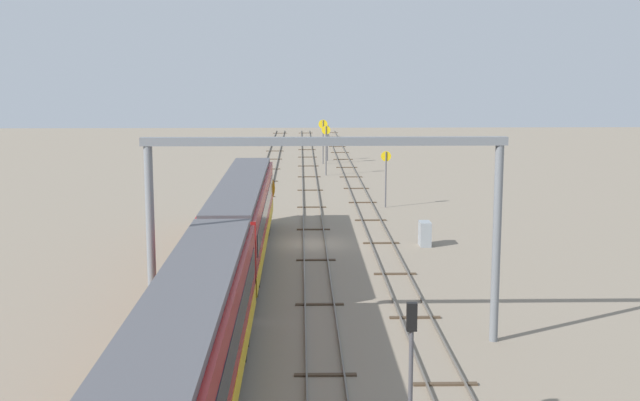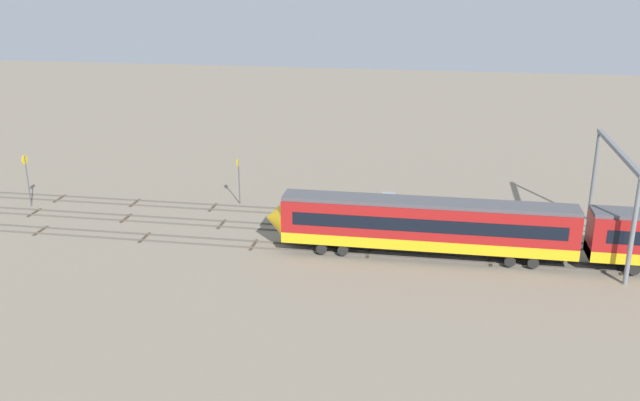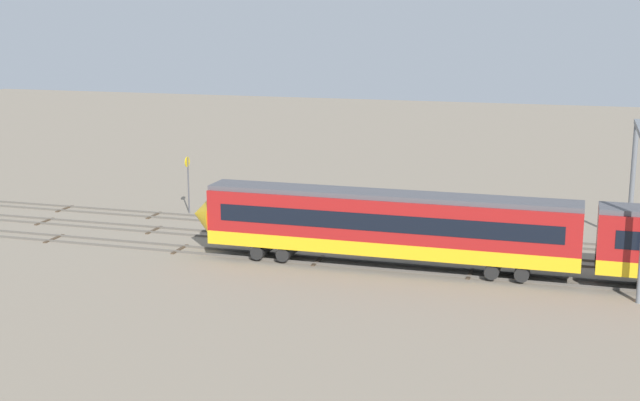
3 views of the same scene
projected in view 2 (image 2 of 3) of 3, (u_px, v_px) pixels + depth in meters
The scene contains 8 objects.
ground_plane at pixel (374, 234), 63.37m from camera, with size 207.48×207.48×0.00m, color gray.
track_near_foreground at pixel (378, 217), 67.49m from camera, with size 191.48×2.40×0.16m.
track_second_near at pixel (374, 233), 63.35m from camera, with size 191.48×2.40×0.16m.
track_with_train at pixel (369, 252), 59.21m from camera, with size 191.48×2.40×0.16m.
overhead_gantry at pixel (615, 177), 58.21m from camera, with size 0.40×15.17×8.82m.
speed_sign_mid_trackside at pixel (239, 175), 70.43m from camera, with size 0.14×0.84×4.70m.
speed_sign_far_trackside at pixel (27, 173), 69.52m from camera, with size 0.14×0.93×5.33m.
relay_cabinet at pixel (388, 201), 69.74m from camera, with size 1.32×0.72×1.62m.
Camera 2 is at (-5.09, 58.99, 23.32)m, focal length 39.21 mm.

